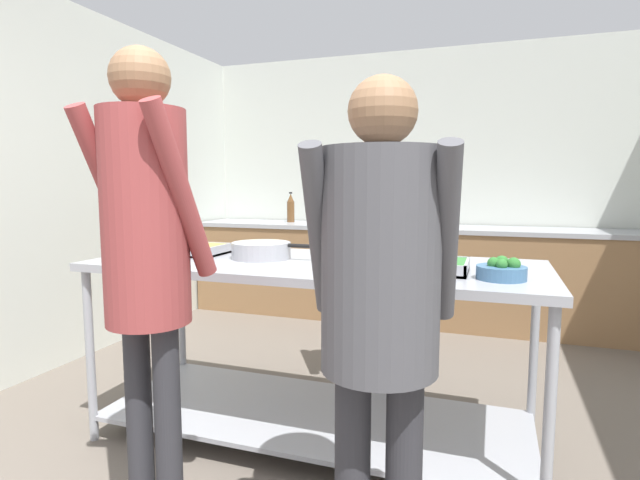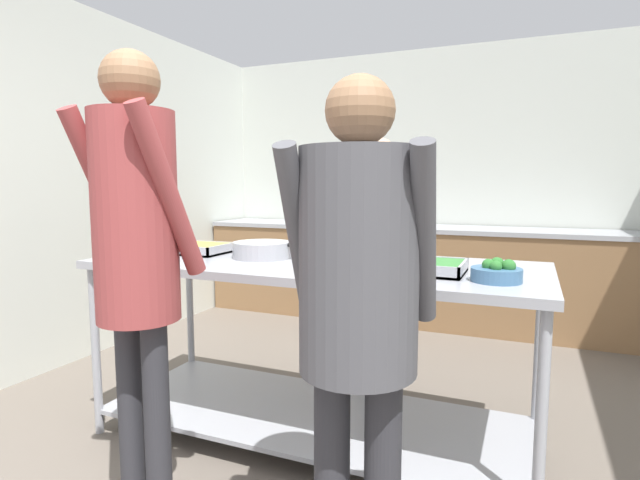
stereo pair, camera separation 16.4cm
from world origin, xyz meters
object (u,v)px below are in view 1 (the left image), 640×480
object	(u,v)px
guest_serving_right	(146,238)
serving_tray_vegetables	(186,249)
broccoli_bowl	(502,271)
guest_serving_left	(380,286)
cook_behind_counter	(373,236)
water_bottle	(291,208)
plate_stack	(342,253)
sauce_pan	(261,250)
serving_tray_roast	(412,265)

from	to	relation	value
guest_serving_right	serving_tray_vegetables	bearing A→B (deg)	116.75
broccoli_bowl	guest_serving_left	xyz separation A→B (m)	(-0.36, -0.67, 0.04)
guest_serving_left	cook_behind_counter	world-z (taller)	guest_serving_left
guest_serving_right	cook_behind_counter	size ratio (longest dim) A/B	1.12
guest_serving_right	water_bottle	xyz separation A→B (m)	(-0.85, 3.38, -0.06)
guest_serving_left	plate_stack	bearing A→B (deg)	112.96
guest_serving_left	guest_serving_right	distance (m)	0.86
sauce_pan	water_bottle	world-z (taller)	water_bottle
broccoli_bowl	guest_serving_left	bearing A→B (deg)	-118.33
sauce_pan	plate_stack	bearing A→B (deg)	22.94
plate_stack	guest_serving_left	bearing A→B (deg)	-67.04
serving_tray_vegetables	sauce_pan	bearing A→B (deg)	-2.27
sauce_pan	cook_behind_counter	size ratio (longest dim) A/B	0.28
serving_tray_vegetables	plate_stack	bearing A→B (deg)	9.58
plate_stack	guest_serving_right	bearing A→B (deg)	-111.20
sauce_pan	guest_serving_left	distance (m)	1.20
serving_tray_vegetables	serving_tray_roast	size ratio (longest dim) A/B	0.87
plate_stack	broccoli_bowl	bearing A→B (deg)	-24.44
serving_tray_roast	broccoli_bowl	size ratio (longest dim) A/B	2.47
broccoli_bowl	water_bottle	size ratio (longest dim) A/B	0.64
cook_behind_counter	water_bottle	size ratio (longest dim) A/B	5.11
broccoli_bowl	sauce_pan	bearing A→B (deg)	170.57
guest_serving_right	water_bottle	size ratio (longest dim) A/B	5.72
serving_tray_vegetables	plate_stack	xyz separation A→B (m)	(0.87, 0.15, -0.00)
serving_tray_roast	cook_behind_counter	world-z (taller)	cook_behind_counter
guest_serving_left	guest_serving_right	xyz separation A→B (m)	(-0.85, -0.02, 0.12)
guest_serving_left	cook_behind_counter	size ratio (longest dim) A/B	1.03
plate_stack	serving_tray_vegetables	bearing A→B (deg)	-170.42
serving_tray_roast	guest_serving_right	distance (m)	1.15
plate_stack	cook_behind_counter	distance (m)	0.51
guest_serving_right	plate_stack	bearing A→B (deg)	68.80
guest_serving_right	serving_tray_roast	bearing A→B (deg)	43.72
serving_tray_vegetables	sauce_pan	distance (m)	0.48
serving_tray_roast	guest_serving_left	world-z (taller)	guest_serving_left
plate_stack	guest_serving_left	world-z (taller)	guest_serving_left
plate_stack	serving_tray_roast	world-z (taller)	serving_tray_roast
broccoli_bowl	guest_serving_right	size ratio (longest dim) A/B	0.11
broccoli_bowl	serving_tray_roast	bearing A→B (deg)	166.11
serving_tray_vegetables	plate_stack	size ratio (longest dim) A/B	1.64
serving_tray_roast	broccoli_bowl	world-z (taller)	broccoli_bowl
broccoli_bowl	guest_serving_left	distance (m)	0.76
serving_tray_vegetables	cook_behind_counter	size ratio (longest dim) A/B	0.27
guest_serving_left	water_bottle	distance (m)	3.77
plate_stack	serving_tray_roast	distance (m)	0.49
serving_tray_vegetables	broccoli_bowl	bearing A→B (deg)	-7.40
guest_serving_right	water_bottle	world-z (taller)	guest_serving_right
broccoli_bowl	cook_behind_counter	xyz separation A→B (m)	(-0.75, 0.86, 0.03)
guest_serving_left	water_bottle	xyz separation A→B (m)	(-1.70, 3.36, 0.06)
sauce_pan	guest_serving_left	xyz separation A→B (m)	(0.83, -0.87, 0.03)
broccoli_bowl	cook_behind_counter	distance (m)	1.14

